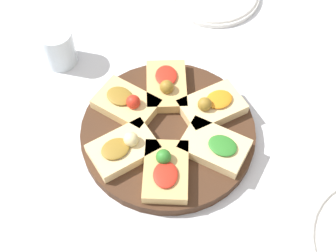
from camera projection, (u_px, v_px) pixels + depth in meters
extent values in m
plane|color=silver|center=(168.00, 136.00, 0.84)|extent=(3.00, 3.00, 0.00)
cylinder|color=#422819|center=(168.00, 132.00, 0.83)|extent=(0.31, 0.31, 0.02)
cube|color=#E5C689|center=(212.00, 107.00, 0.84)|extent=(0.12, 0.13, 0.02)
ellipsoid|color=orange|center=(219.00, 99.00, 0.83)|extent=(0.06, 0.06, 0.01)
sphere|color=olive|center=(205.00, 104.00, 0.82)|extent=(0.03, 0.03, 0.03)
cube|color=tan|center=(166.00, 86.00, 0.86)|extent=(0.12, 0.09, 0.02)
ellipsoid|color=red|center=(166.00, 75.00, 0.86)|extent=(0.05, 0.05, 0.01)
sphere|color=olive|center=(167.00, 87.00, 0.84)|extent=(0.03, 0.03, 0.03)
cube|color=#DBB775|center=(126.00, 104.00, 0.84)|extent=(0.11, 0.13, 0.02)
ellipsoid|color=olive|center=(120.00, 96.00, 0.83)|extent=(0.06, 0.06, 0.01)
sphere|color=red|center=(133.00, 102.00, 0.82)|extent=(0.03, 0.03, 0.03)
cube|color=#E5C689|center=(123.00, 149.00, 0.79)|extent=(0.12, 0.13, 0.02)
ellipsoid|color=olive|center=(115.00, 149.00, 0.77)|extent=(0.06, 0.06, 0.01)
sphere|color=beige|center=(131.00, 139.00, 0.78)|extent=(0.03, 0.03, 0.03)
cube|color=tan|center=(166.00, 171.00, 0.76)|extent=(0.11, 0.08, 0.02)
ellipsoid|color=red|center=(165.00, 175.00, 0.74)|extent=(0.05, 0.04, 0.01)
sphere|color=#2D7A28|center=(166.00, 157.00, 0.76)|extent=(0.03, 0.03, 0.03)
cube|color=#E5C689|center=(214.00, 147.00, 0.79)|extent=(0.11, 0.13, 0.02)
ellipsoid|color=#2D7A28|center=(223.00, 146.00, 0.77)|extent=(0.06, 0.06, 0.01)
cylinder|color=silver|center=(58.00, 47.00, 0.91)|extent=(0.07, 0.07, 0.08)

